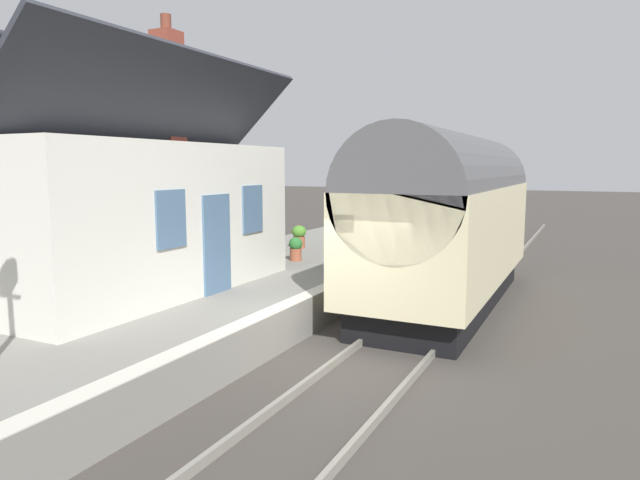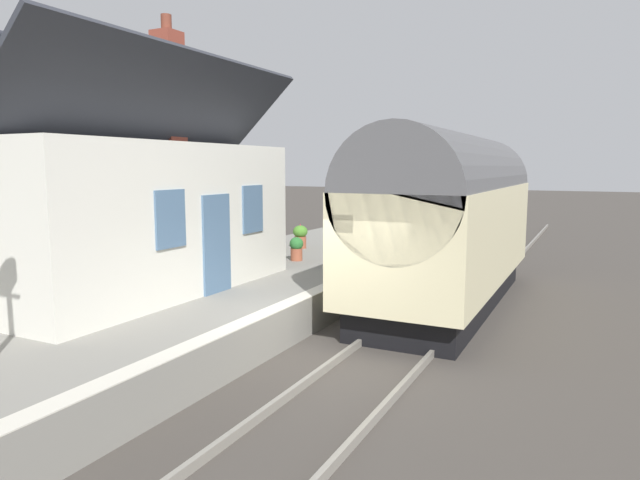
{
  "view_description": "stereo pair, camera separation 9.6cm",
  "coord_description": "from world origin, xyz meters",
  "px_view_note": "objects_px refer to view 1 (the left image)",
  "views": [
    {
      "loc": [
        -9.11,
        -4.11,
        3.48
      ],
      "look_at": [
        2.33,
        1.5,
        1.81
      ],
      "focal_mm": 31.32,
      "sensor_mm": 36.0,
      "label": 1
    },
    {
      "loc": [
        -9.07,
        -4.19,
        3.48
      ],
      "look_at": [
        2.33,
        1.5,
        1.81
      ],
      "focal_mm": 31.32,
      "sensor_mm": 36.0,
      "label": 2
    }
  ],
  "objects_px": {
    "train": "(449,218)",
    "station_sign_board": "(367,219)",
    "bench_mid_platform": "(368,230)",
    "tree_behind_building": "(156,120)",
    "planter_bench_right": "(296,248)",
    "planter_edge_near": "(392,236)",
    "bench_near_building": "(386,225)",
    "planter_under_sign": "(299,236)",
    "planter_corner_building": "(272,242)",
    "station_building": "(135,211)"
  },
  "relations": [
    {
      "from": "planter_edge_near",
      "to": "station_sign_board",
      "type": "distance_m",
      "value": 3.27
    },
    {
      "from": "planter_edge_near",
      "to": "station_sign_board",
      "type": "relative_size",
      "value": 0.55
    },
    {
      "from": "bench_near_building",
      "to": "bench_mid_platform",
      "type": "bearing_deg",
      "value": -179.57
    },
    {
      "from": "planter_under_sign",
      "to": "station_sign_board",
      "type": "xyz_separation_m",
      "value": [
        -1.13,
        -2.83,
        0.77
      ]
    },
    {
      "from": "planter_bench_right",
      "to": "train",
      "type": "bearing_deg",
      "value": -90.54
    },
    {
      "from": "bench_near_building",
      "to": "planter_under_sign",
      "type": "xyz_separation_m",
      "value": [
        -3.92,
        1.64,
        -0.06
      ]
    },
    {
      "from": "station_building",
      "to": "planter_bench_right",
      "type": "distance_m",
      "value": 5.21
    },
    {
      "from": "bench_mid_platform",
      "to": "tree_behind_building",
      "type": "relative_size",
      "value": 0.19
    },
    {
      "from": "planter_bench_right",
      "to": "planter_under_sign",
      "type": "xyz_separation_m",
      "value": [
        2.22,
        1.08,
        0.06
      ]
    },
    {
      "from": "train",
      "to": "planter_bench_right",
      "type": "bearing_deg",
      "value": 89.46
    },
    {
      "from": "bench_near_building",
      "to": "planter_edge_near",
      "type": "bearing_deg",
      "value": -155.11
    },
    {
      "from": "planter_edge_near",
      "to": "planter_corner_building",
      "type": "distance_m",
      "value": 4.69
    },
    {
      "from": "bench_mid_platform",
      "to": "bench_near_building",
      "type": "relative_size",
      "value": 0.99
    },
    {
      "from": "train",
      "to": "station_building",
      "type": "height_order",
      "value": "station_building"
    },
    {
      "from": "bench_near_building",
      "to": "train",
      "type": "bearing_deg",
      "value": -148.27
    },
    {
      "from": "planter_bench_right",
      "to": "planter_corner_building",
      "type": "relative_size",
      "value": 0.88
    },
    {
      "from": "train",
      "to": "planter_under_sign",
      "type": "xyz_separation_m",
      "value": [
        2.26,
        5.46,
        -0.99
      ]
    },
    {
      "from": "train",
      "to": "planter_corner_building",
      "type": "distance_m",
      "value": 5.37
    },
    {
      "from": "station_building",
      "to": "bench_near_building",
      "type": "bearing_deg",
      "value": -9.66
    },
    {
      "from": "bench_near_building",
      "to": "station_sign_board",
      "type": "bearing_deg",
      "value": -166.7
    },
    {
      "from": "planter_corner_building",
      "to": "planter_under_sign",
      "type": "bearing_deg",
      "value": 5.21
    },
    {
      "from": "planter_edge_near",
      "to": "planter_under_sign",
      "type": "relative_size",
      "value": 1.05
    },
    {
      "from": "bench_mid_platform",
      "to": "planter_edge_near",
      "type": "relative_size",
      "value": 1.62
    },
    {
      "from": "bench_mid_platform",
      "to": "planter_bench_right",
      "type": "distance_m",
      "value": 4.24
    },
    {
      "from": "train",
      "to": "tree_behind_building",
      "type": "xyz_separation_m",
      "value": [
        3.76,
        12.76,
        3.12
      ]
    },
    {
      "from": "planter_edge_near",
      "to": "tree_behind_building",
      "type": "relative_size",
      "value": 0.12
    },
    {
      "from": "bench_mid_platform",
      "to": "station_sign_board",
      "type": "relative_size",
      "value": 0.89
    },
    {
      "from": "tree_behind_building",
      "to": "station_sign_board",
      "type": "bearing_deg",
      "value": -104.52
    },
    {
      "from": "train",
      "to": "bench_mid_platform",
      "type": "distance_m",
      "value": 5.78
    },
    {
      "from": "station_sign_board",
      "to": "planter_under_sign",
      "type": "bearing_deg",
      "value": 68.34
    },
    {
      "from": "train",
      "to": "planter_corner_building",
      "type": "height_order",
      "value": "train"
    },
    {
      "from": "station_building",
      "to": "planter_under_sign",
      "type": "bearing_deg",
      "value": -1.85
    },
    {
      "from": "train",
      "to": "planter_edge_near",
      "type": "height_order",
      "value": "train"
    },
    {
      "from": "bench_mid_platform",
      "to": "planter_bench_right",
      "type": "height_order",
      "value": "bench_mid_platform"
    },
    {
      "from": "train",
      "to": "tree_behind_building",
      "type": "height_order",
      "value": "tree_behind_building"
    },
    {
      "from": "station_building",
      "to": "tree_behind_building",
      "type": "distance_m",
      "value": 11.46
    },
    {
      "from": "tree_behind_building",
      "to": "planter_under_sign",
      "type": "bearing_deg",
      "value": -101.6
    },
    {
      "from": "station_building",
      "to": "tree_behind_building",
      "type": "height_order",
      "value": "tree_behind_building"
    },
    {
      "from": "planter_under_sign",
      "to": "bench_near_building",
      "type": "bearing_deg",
      "value": -22.75
    },
    {
      "from": "station_building",
      "to": "bench_near_building",
      "type": "relative_size",
      "value": 5.27
    },
    {
      "from": "bench_mid_platform",
      "to": "station_building",
      "type": "bearing_deg",
      "value": 168.24
    },
    {
      "from": "station_building",
      "to": "station_sign_board",
      "type": "height_order",
      "value": "station_building"
    },
    {
      "from": "bench_mid_platform",
      "to": "planter_under_sign",
      "type": "xyz_separation_m",
      "value": [
        -1.98,
        1.66,
        -0.06
      ]
    },
    {
      "from": "station_building",
      "to": "bench_mid_platform",
      "type": "distance_m",
      "value": 9.34
    },
    {
      "from": "station_building",
      "to": "planter_edge_near",
      "type": "distance_m",
      "value": 9.6
    },
    {
      "from": "train",
      "to": "station_sign_board",
      "type": "height_order",
      "value": "train"
    },
    {
      "from": "bench_mid_platform",
      "to": "tree_behind_building",
      "type": "distance_m",
      "value": 9.84
    },
    {
      "from": "planter_under_sign",
      "to": "train",
      "type": "bearing_deg",
      "value": -112.51
    },
    {
      "from": "planter_corner_building",
      "to": "station_building",
      "type": "bearing_deg",
      "value": 175.27
    },
    {
      "from": "planter_bench_right",
      "to": "tree_behind_building",
      "type": "height_order",
      "value": "tree_behind_building"
    }
  ]
}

